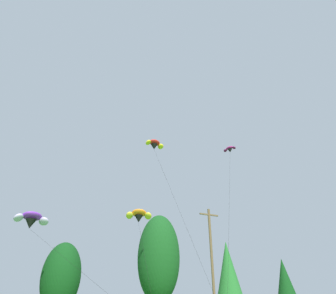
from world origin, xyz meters
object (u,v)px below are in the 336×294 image
at_px(parafoil_kite_high_purple, 31,220).
at_px(parafoil_kite_mid_red_yellow, 154,145).
at_px(parafoil_kite_low_magenta, 230,150).
at_px(utility_pole, 212,267).
at_px(parafoil_kite_far_orange, 139,216).

height_order(parafoil_kite_high_purple, parafoil_kite_mid_red_yellow, parafoil_kite_mid_red_yellow).
distance_m(parafoil_kite_mid_red_yellow, parafoil_kite_low_magenta, 15.33).
distance_m(utility_pole, parafoil_kite_far_orange, 10.04).
relative_size(parafoil_kite_far_orange, parafoil_kite_low_magenta, 0.56).
relative_size(parafoil_kite_high_purple, parafoil_kite_mid_red_yellow, 0.76).
bearing_deg(parafoil_kite_low_magenta, parafoil_kite_high_purple, 179.00).
relative_size(utility_pole, parafoil_kite_far_orange, 0.93).
height_order(parafoil_kite_far_orange, parafoil_kite_low_magenta, parafoil_kite_low_magenta).
xyz_separation_m(parafoil_kite_mid_red_yellow, parafoil_kite_low_magenta, (14.00, 4.37, 4.44)).
distance_m(utility_pole, parafoil_kite_high_purple, 19.02).
relative_size(parafoil_kite_high_purple, parafoil_kite_low_magenta, 0.62).
bearing_deg(parafoil_kite_far_orange, parafoil_kite_high_purple, 173.39).
bearing_deg(parafoil_kite_far_orange, parafoil_kite_low_magenta, 3.38).
xyz_separation_m(parafoil_kite_high_purple, parafoil_kite_far_orange, (11.20, -1.30, 1.33)).
bearing_deg(utility_pole, parafoil_kite_far_orange, 136.70).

